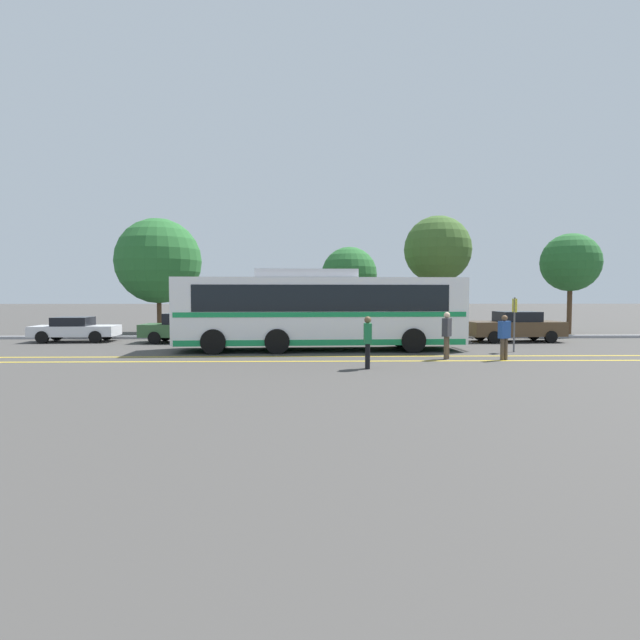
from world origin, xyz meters
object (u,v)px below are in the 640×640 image
Objects in this scene: parked_car_4 at (515,326)px; pedestrian_0 at (447,332)px; bus_stop_sign at (514,317)px; pedestrian_1 at (368,339)px; parked_car_1 at (187,328)px; tree_0 at (349,275)px; parked_car_0 at (75,329)px; parked_car_3 at (407,326)px; tree_1 at (158,261)px; tree_2 at (571,263)px; pedestrian_2 at (504,335)px; transit_bus at (320,309)px; tree_3 at (438,250)px; parked_car_2 at (298,329)px.

pedestrian_0 reaches higher than parked_car_4.
pedestrian_1 is at bearing -57.95° from bus_stop_sign.
tree_0 is at bearing 124.07° from parked_car_1.
bus_stop_sign is (14.45, -4.38, 0.70)m from parked_car_1.
pedestrian_1 reaches higher than parked_car_0.
tree_1 is (-14.09, 5.48, 3.65)m from parked_car_3.
pedestrian_0 is at bearing -41.62° from tree_1.
tree_1 is at bearing 177.18° from tree_2.
parked_car_0 is 27.83m from tree_2.
tree_1 is (-16.16, 12.86, 3.48)m from pedestrian_2.
parked_car_4 is 8.59m from pedestrian_0.
transit_bus is 5.51× the size of bus_stop_sign.
tree_3 is (2.85, 12.44, 4.13)m from pedestrian_0.
pedestrian_1 is at bearing -21.59° from parked_car_3.
pedestrian_2 is 0.72× the size of bus_stop_sign.
transit_bus is 1.77× the size of tree_1.
transit_bus is 2.37× the size of tree_0.
parked_car_3 is (10.97, 0.48, 0.03)m from parked_car_1.
pedestrian_0 is 0.77× the size of bus_stop_sign.
pedestrian_2 is at bearing 60.42° from transit_bus.
tree_2 is (16.12, 4.61, 3.60)m from parked_car_2.
pedestrian_1 reaches higher than parked_car_4.
tree_2 is (8.52, 11.64, 3.35)m from pedestrian_2.
tree_0 is at bearing -3.35° from tree_1.
transit_bus reaches higher than pedestrian_2.
parked_car_4 reaches higher than parked_car_0.
parked_car_3 is at bearing -158.07° from tree_2.
pedestrian_2 is (6.58, -3.37, -0.83)m from transit_bus.
parked_car_3 is at bearing 36.72° from pedestrian_0.
pedestrian_2 is at bearing -126.19° from tree_2.
pedestrian_2 reaches higher than parked_car_2.
parked_car_3 is 2.54× the size of pedestrian_1.
parked_car_2 is 5.54m from parked_car_3.
parked_car_3 is 6.11m from tree_0.
pedestrian_0 is (0.06, -7.10, 0.23)m from parked_car_3.
tree_3 reaches higher than parked_car_3.
pedestrian_0 is (4.57, -3.09, -0.77)m from transit_bus.
parked_car_4 is 0.68× the size of tree_1.
transit_bus is 13.75m from tree_1.
bus_stop_sign is (-1.92, -4.49, 0.66)m from parked_car_4.
parked_car_4 is (16.36, 0.11, 0.04)m from parked_car_1.
parked_car_0 is 0.59× the size of tree_1.
parked_car_1 is at bearing 88.43° from parked_car_2.
parked_car_0 is 16.67m from parked_car_3.
transit_bus is at bearing 68.36° from parked_car_0.
pedestrian_0 is 0.33× the size of tree_0.
bus_stop_sign reaches higher than pedestrian_2.
tree_0 reaches higher than parked_car_2.
parked_car_2 is at bearing -68.70° from pedestrian_2.
bus_stop_sign is (3.42, 2.24, 0.44)m from pedestrian_0.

